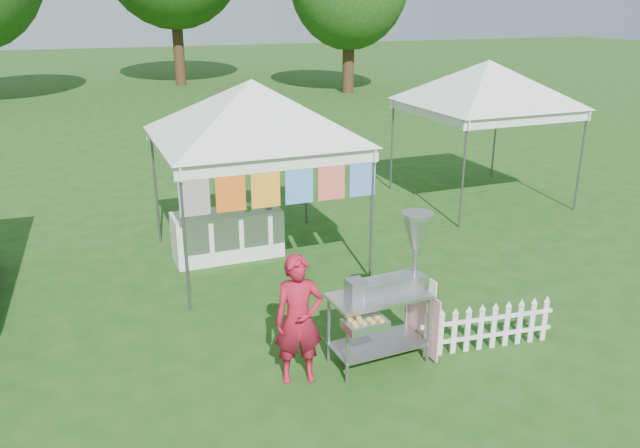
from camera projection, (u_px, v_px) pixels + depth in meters
name	position (u px, v px, depth m)	size (l,w,h in m)	color
ground	(340.00, 363.00, 7.53)	(120.00, 120.00, 0.00)	#1E4714
canopy_main	(252.00, 80.00, 9.59)	(4.24, 4.24, 3.45)	#59595E
canopy_right	(489.00, 60.00, 12.83)	(4.24, 4.24, 3.45)	#59595E
donut_cart	(395.00, 279.00, 7.26)	(1.30, 0.95, 1.82)	gray
vendor	(299.00, 320.00, 6.95)	(0.56, 0.37, 1.53)	maroon
picket_fence	(487.00, 328.00, 7.75)	(1.79, 0.25, 0.56)	white
display_table	(228.00, 234.00, 10.56)	(1.80, 0.70, 0.81)	white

